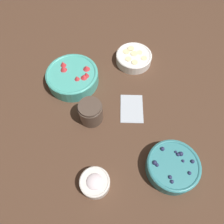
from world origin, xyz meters
The scene contains 7 objects.
ground_plane centered at (0.00, 0.00, 0.00)m, with size 4.00×4.00×0.00m, color #4C3323.
bowl_strawberries centered at (0.19, 0.15, 0.04)m, with size 0.22×0.22×0.08m.
bowl_blueberries centered at (-0.28, -0.11, 0.03)m, with size 0.18×0.18×0.06m.
bowl_bananas centered at (0.23, -0.13, 0.03)m, with size 0.16×0.16×0.04m.
bowl_cream centered at (-0.26, 0.16, 0.03)m, with size 0.10×0.10×0.05m.
jar_chocolate centered at (-0.01, 0.12, 0.04)m, with size 0.09×0.09×0.09m.
napkin centered at (-0.01, -0.05, 0.00)m, with size 0.15×0.12×0.01m.
Camera 1 is at (-0.42, 0.14, 0.76)m, focal length 35.00 mm.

